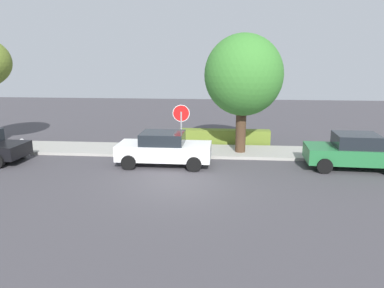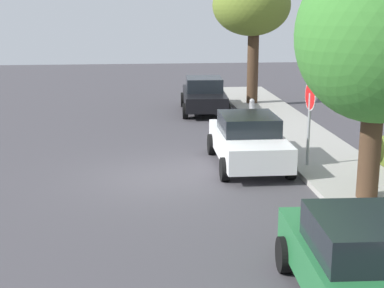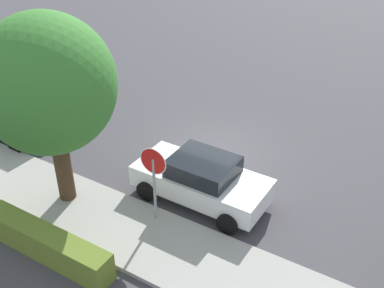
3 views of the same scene
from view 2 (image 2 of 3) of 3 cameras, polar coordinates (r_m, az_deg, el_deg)
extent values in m
plane|color=#423F44|center=(15.99, -3.12, -3.29)|extent=(60.00, 60.00, 0.00)
cube|color=#9E9B93|center=(16.94, 14.12, -2.48)|extent=(32.00, 2.49, 0.14)
cylinder|color=gray|center=(16.78, 11.23, 1.16)|extent=(0.08, 0.08, 2.20)
cylinder|color=white|center=(16.60, 11.40, 4.60)|extent=(0.82, 0.05, 0.82)
cylinder|color=red|center=(16.60, 11.40, 4.60)|extent=(0.76, 0.06, 0.76)
cube|color=white|center=(17.05, 5.48, -0.02)|extent=(4.17, 1.82, 0.67)
cube|color=black|center=(16.99, 5.49, 1.99)|extent=(1.90, 1.58, 0.52)
cylinder|color=black|center=(15.99, 9.52, -2.27)|extent=(0.64, 0.23, 0.64)
cylinder|color=black|center=(15.64, 3.19, -2.46)|extent=(0.64, 0.23, 0.64)
cylinder|color=black|center=(18.65, 7.36, 0.10)|extent=(0.64, 0.23, 0.64)
cylinder|color=black|center=(18.35, 1.92, -0.02)|extent=(0.64, 0.23, 0.64)
cube|color=#236B38|center=(9.57, 16.29, -11.78)|extent=(4.11, 2.02, 0.67)
cube|color=black|center=(9.27, 16.67, -8.49)|extent=(1.87, 1.70, 0.57)
cylinder|color=black|center=(10.66, 8.97, -10.54)|extent=(0.65, 0.25, 0.64)
cube|color=black|center=(25.31, 1.18, 4.46)|extent=(4.28, 1.94, 0.60)
cube|color=black|center=(25.36, 1.17, 5.83)|extent=(1.91, 1.60, 0.57)
cylinder|color=black|center=(24.03, 3.43, 3.25)|extent=(0.65, 0.26, 0.64)
cylinder|color=black|center=(23.92, -0.65, 3.22)|extent=(0.65, 0.26, 0.64)
cylinder|color=black|center=(26.83, 2.81, 4.35)|extent=(0.65, 0.26, 0.64)
cylinder|color=black|center=(26.73, -0.85, 4.33)|extent=(0.65, 0.26, 0.64)
cylinder|color=#422D1E|center=(26.90, 5.91, 7.39)|extent=(0.50, 0.50, 3.50)
ellipsoid|color=olive|center=(26.59, 5.79, 13.26)|extent=(3.44, 3.44, 2.67)
cylinder|color=#422D1E|center=(14.31, 16.84, -0.88)|extent=(0.50, 0.50, 2.42)
ellipsoid|color=#387A2D|center=(13.86, 17.74, 9.98)|extent=(3.76, 3.76, 3.90)
cylinder|color=#A5A5A8|center=(24.73, 5.82, 3.40)|extent=(0.22, 0.22, 0.55)
sphere|color=#A5A5A8|center=(24.68, 5.84, 4.16)|extent=(0.21, 0.21, 0.21)
cylinder|color=#A5A5A8|center=(24.58, 5.89, 3.46)|extent=(0.08, 0.09, 0.09)
camera|label=1|loc=(18.67, -49.93, 9.14)|focal=35.00mm
camera|label=3|loc=(26.32, 27.37, 22.61)|focal=45.00mm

